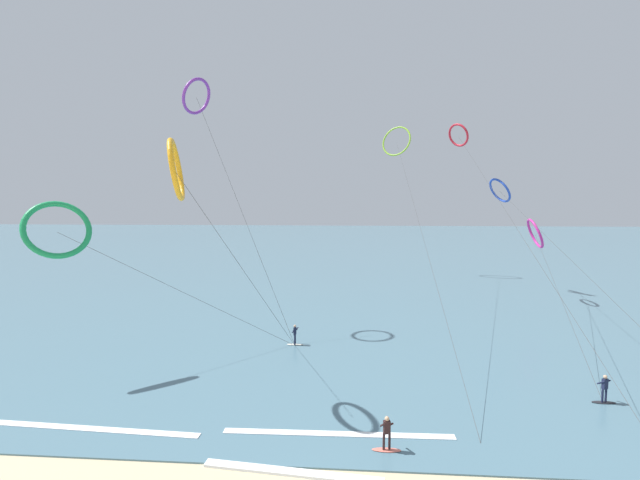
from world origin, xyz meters
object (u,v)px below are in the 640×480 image
object	(u,v)px
surfer_ivory	(295,336)
kite_emerald	(57,230)
surfer_charcoal	(604,391)
kite_amber	(176,170)
kite_magenta	(535,234)
kite_lime	(397,141)
kite_crimson	(459,136)
kite_violet	(197,97)
surfer_coral	(387,436)
kite_cobalt	(500,191)

from	to	relation	value
surfer_ivory	kite_emerald	distance (m)	19.06
surfer_charcoal	kite_amber	distance (m)	28.20
surfer_ivory	kite_magenta	bearing A→B (deg)	-53.43
surfer_charcoal	kite_emerald	distance (m)	35.80
kite_lime	kite_emerald	distance (m)	52.87
kite_emerald	kite_amber	bearing A→B (deg)	-59.46
surfer_ivory	kite_crimson	bearing A→B (deg)	-35.19
surfer_ivory	kite_amber	size ratio (longest dim) A/B	0.11
surfer_ivory	kite_violet	xyz separation A→B (m)	(-9.75, 5.24, 20.82)
kite_magenta	kite_emerald	xyz separation A→B (m)	(-41.48, -25.38, 1.90)
surfer_coral	kite_emerald	size ratio (longest dim) A/B	0.10
surfer_charcoal	kite_violet	size ratio (longest dim) A/B	0.07
kite_cobalt	kite_emerald	distance (m)	50.62
surfer_ivory	kite_cobalt	distance (m)	36.71
kite_lime	kite_crimson	distance (m)	14.05
surfer_charcoal	surfer_ivory	xyz separation A→B (m)	(-19.56, 8.96, 0.00)
surfer_charcoal	kite_magenta	world-z (taller)	kite_magenta
kite_violet	kite_cobalt	world-z (taller)	kite_violet
kite_magenta	kite_lime	xyz separation A→B (m)	(-14.63, 18.65, 13.56)
surfer_ivory	kite_violet	size ratio (longest dim) A/B	0.07
kite_magenta	kite_cobalt	distance (m)	8.48
surfer_ivory	kite_magenta	distance (m)	32.93
surfer_charcoal	kite_lime	distance (m)	50.85
kite_violet	kite_cobalt	distance (m)	39.97
kite_amber	surfer_charcoal	bearing A→B (deg)	-103.21
kite_emerald	kite_cobalt	bearing A→B (deg)	-3.39
surfer_ivory	kite_lime	xyz separation A→B (m)	(11.88, 36.75, 20.92)
surfer_coral	kite_emerald	world-z (taller)	kite_emerald
kite_violet	kite_amber	distance (m)	17.89
surfer_coral	kite_violet	bearing A→B (deg)	115.33
kite_crimson	kite_emerald	size ratio (longest dim) A/B	2.30
kite_magenta	kite_cobalt	world-z (taller)	kite_cobalt
kite_magenta	kite_amber	bearing A→B (deg)	138.07
kite_magenta	kite_emerald	size ratio (longest dim) A/B	1.69
kite_amber	kite_magenta	bearing A→B (deg)	-64.60
kite_magenta	kite_lime	distance (m)	27.31
surfer_charcoal	kite_cobalt	world-z (taller)	kite_cobalt
surfer_coral	kite_emerald	bearing A→B (deg)	147.16
surfer_charcoal	surfer_ivory	size ratio (longest dim) A/B	1.00
surfer_charcoal	kite_amber	xyz separation A→B (m)	(-25.03, -1.28, 12.93)
kite_violet	kite_emerald	size ratio (longest dim) A/B	1.35
surfer_charcoal	kite_magenta	bearing A→B (deg)	51.55
kite_crimson	kite_cobalt	distance (m)	9.16
surfer_charcoal	kite_crimson	size ratio (longest dim) A/B	0.04
surfer_ivory	kite_cobalt	xyz separation A→B (m)	(24.37, 24.39, 12.62)
surfer_ivory	kite_emerald	world-z (taller)	kite_emerald
kite_violet	kite_crimson	distance (m)	34.49
surfer_charcoal	kite_emerald	xyz separation A→B (m)	(-34.54, 1.67, 9.26)
surfer_charcoal	kite_cobalt	distance (m)	35.97
surfer_charcoal	kite_violet	distance (m)	38.65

